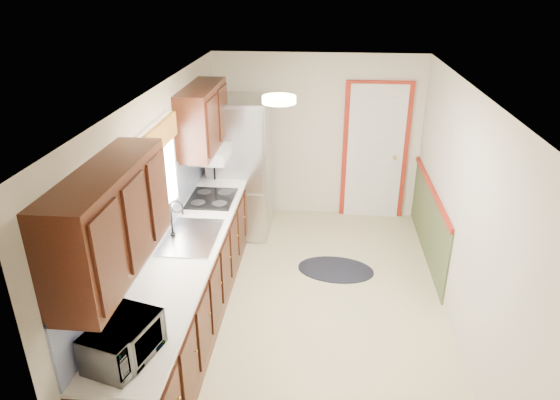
# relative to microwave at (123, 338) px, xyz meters

# --- Properties ---
(room_shell) EXTENTS (3.20, 5.20, 2.52)m
(room_shell) POSITION_rel_microwave_xyz_m (1.20, 1.95, 0.08)
(room_shell) COLOR beige
(room_shell) RESTS_ON ground
(kitchen_run) EXTENTS (0.63, 4.00, 2.20)m
(kitchen_run) POSITION_rel_microwave_xyz_m (-0.04, 1.66, -0.31)
(kitchen_run) COLOR #34150B
(kitchen_run) RESTS_ON ground
(back_wall_trim) EXTENTS (1.12, 2.30, 2.08)m
(back_wall_trim) POSITION_rel_microwave_xyz_m (2.19, 4.16, -0.23)
(back_wall_trim) COLOR maroon
(back_wall_trim) RESTS_ON ground
(ceiling_fixture) EXTENTS (0.30, 0.30, 0.06)m
(ceiling_fixture) POSITION_rel_microwave_xyz_m (0.90, 1.75, 1.24)
(ceiling_fixture) COLOR #FFD88C
(ceiling_fixture) RESTS_ON room_shell
(microwave) EXTENTS (0.41, 0.58, 0.35)m
(microwave) POSITION_rel_microwave_xyz_m (0.00, 0.00, 0.00)
(microwave) COLOR white
(microwave) RESTS_ON kitchen_run
(refrigerator) EXTENTS (0.80, 0.80, 1.91)m
(refrigerator) POSITION_rel_microwave_xyz_m (0.18, 3.73, -0.16)
(refrigerator) COLOR #B7B7BC
(refrigerator) RESTS_ON ground
(rug) EXTENTS (1.01, 0.71, 0.01)m
(rug) POSITION_rel_microwave_xyz_m (1.51, 2.77, -1.11)
(rug) COLOR black
(rug) RESTS_ON ground
(cooktop) EXTENTS (0.53, 0.63, 0.02)m
(cooktop) POSITION_rel_microwave_xyz_m (0.01, 2.70, -0.17)
(cooktop) COLOR black
(cooktop) RESTS_ON kitchen_run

